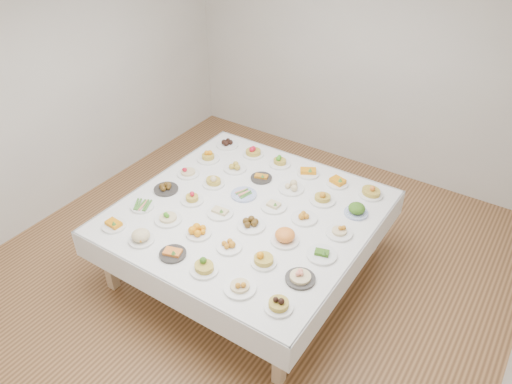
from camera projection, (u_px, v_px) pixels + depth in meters
The scene contains 38 objects.
room_envelope at pixel (254, 105), 4.22m from camera, with size 5.02×5.02×2.81m.
display_table at pixel (247, 216), 4.84m from camera, with size 2.32×2.32×0.75m.
dish_0 at pixel (114, 224), 4.57m from camera, with size 0.22×0.22×0.09m.
dish_1 at pixel (141, 235), 4.40m from camera, with size 0.23×0.23×0.14m.
dish_2 at pixel (173, 252), 4.26m from camera, with size 0.23×0.23×0.10m.
dish_3 at pixel (204, 264), 4.09m from camera, with size 0.24×0.24×0.15m.
dish_4 at pixel (240, 283), 3.92m from camera, with size 0.26×0.26×0.14m.
dish_5 at pixel (279, 303), 3.77m from camera, with size 0.22×0.22×0.13m.
dish_6 at pixel (142, 205), 4.82m from camera, with size 0.24×0.22×0.06m.
dish_7 at pixel (168, 215), 4.64m from camera, with size 0.26×0.26×0.14m.
dish_8 at pixel (198, 230), 4.48m from camera, with size 0.23×0.23×0.10m.
dish_9 at pixel (229, 245), 4.34m from camera, with size 0.22×0.22×0.09m.
dish_10 at pixel (264, 257), 4.16m from camera, with size 0.22×0.22×0.14m.
dish_11 at pixel (301, 274), 4.00m from camera, with size 0.25×0.25×0.14m.
dish_12 at pixel (166, 187), 5.05m from camera, with size 0.24×0.24×0.10m.
dish_13 at pixel (192, 197), 4.89m from camera, with size 0.22×0.22×0.11m.
dish_14 at pixel (220, 211), 4.73m from camera, with size 0.25×0.25×0.10m.
dish_15 at pixel (251, 222), 4.57m from camera, with size 0.26×0.26×0.11m.
dish_16 at pixel (285, 235), 4.39m from camera, with size 0.25×0.25×0.16m.
dish_17 at pixel (322, 253), 4.25m from camera, with size 0.26×0.26×0.10m.
dish_18 at pixel (188, 170), 5.27m from camera, with size 0.23×0.23×0.13m.
dish_19 at pixel (213, 179), 5.12m from camera, with size 0.23×0.23×0.14m.
dish_20 at pixel (244, 194), 4.99m from camera, with size 0.25×0.25×0.05m.
dish_21 at pixel (274, 205), 4.82m from camera, with size 0.25×0.25×0.09m.
dish_22 at pixel (304, 216), 4.66m from camera, with size 0.25×0.25×0.09m.
dish_23 at pixel (340, 229), 4.48m from camera, with size 0.24×0.24×0.13m.
dish_24 at pixel (208, 155), 5.52m from camera, with size 0.25×0.25×0.14m.
dish_25 at pixel (235, 166), 5.37m from camera, with size 0.24×0.24×0.10m.
dish_26 at pixel (261, 177), 5.22m from camera, with size 0.22×0.22×0.09m.
dish_27 at pixel (291, 186), 5.05m from camera, with size 0.26×0.26×0.11m.
dish_28 at pixel (323, 195), 4.88m from camera, with size 0.25×0.25×0.15m.
dish_29 at pixel (357, 209), 4.72m from camera, with size 0.23×0.23×0.13m.
dish_30 at pixel (227, 142), 5.78m from camera, with size 0.25×0.25×0.11m.
dish_31 at pixel (253, 150), 5.60m from camera, with size 0.23×0.23×0.14m.
dish_32 at pixel (280, 160), 5.44m from camera, with size 0.24×0.24×0.13m.
dish_33 at pixel (308, 171), 5.29m from camera, with size 0.23×0.23×0.10m.
dish_34 at pixel (338, 181), 5.13m from camera, with size 0.22×0.22×0.10m.
dish_35 at pixel (371, 189), 4.96m from camera, with size 0.28×0.27×0.16m.
Camera 1 is at (2.16, -3.22, 3.67)m, focal length 35.00 mm.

